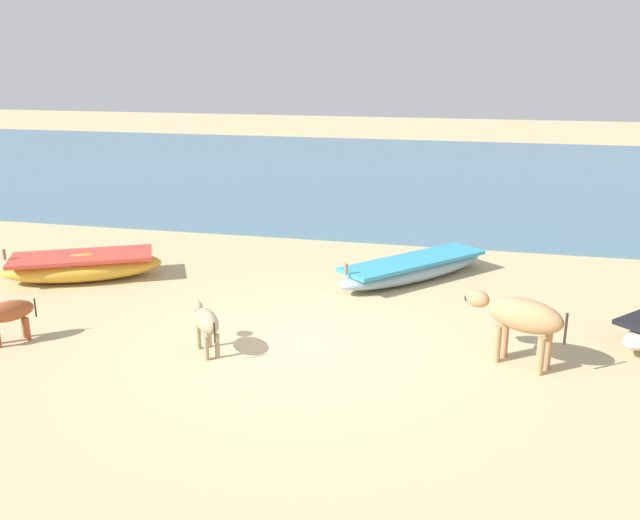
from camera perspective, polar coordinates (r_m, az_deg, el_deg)
ground at (r=10.44m, az=-1.34°, el=-7.12°), size 80.00×80.00×0.00m
sea_water at (r=25.73m, az=7.68°, el=7.19°), size 60.00×20.00×0.08m
fishing_boat_1 at (r=14.09m, az=-19.15°, el=-0.49°), size 3.15×2.29×0.71m
fishing_boat_2 at (r=13.45m, az=7.75°, el=-0.69°), size 3.01×3.26×0.62m
cow_adult_tan at (r=9.97m, az=16.38°, el=-4.58°), size 1.45×0.95×0.99m
calf_near_rust at (r=11.38m, az=-24.65°, el=-4.06°), size 0.78×0.91×0.67m
calf_far_dun at (r=10.16m, az=-9.46°, el=-5.09°), size 0.78×0.91×0.67m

